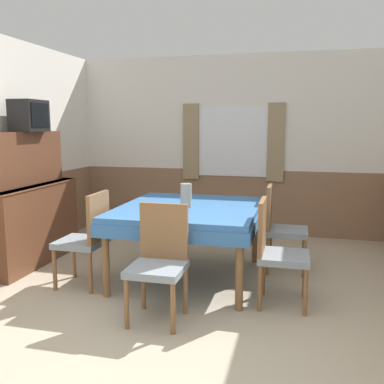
# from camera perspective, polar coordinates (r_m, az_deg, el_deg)

# --- Properties ---
(ground_plane) EXTENTS (16.00, 16.00, 0.00)m
(ground_plane) POSITION_cam_1_polar(r_m,az_deg,el_deg) (3.12, -7.67, -21.97)
(ground_plane) COLOR tan
(wall_back) EXTENTS (4.86, 0.09, 2.60)m
(wall_back) POSITION_cam_1_polar(r_m,az_deg,el_deg) (6.35, 4.80, 6.18)
(wall_back) COLOR white
(wall_back) RESTS_ON ground_plane
(wall_left) EXTENTS (0.05, 4.15, 2.60)m
(wall_left) POSITION_cam_1_polar(r_m,az_deg,el_deg) (5.46, -22.97, 5.05)
(wall_left) COLOR white
(wall_left) RESTS_ON ground_plane
(dining_table) EXTENTS (1.44, 1.57, 0.77)m
(dining_table) POSITION_cam_1_polar(r_m,az_deg,el_deg) (4.45, -0.40, -3.19)
(dining_table) COLOR #386BA8
(dining_table) RESTS_ON ground_plane
(chair_right_near) EXTENTS (0.44, 0.44, 0.95)m
(chair_right_near) POSITION_cam_1_polar(r_m,az_deg,el_deg) (3.90, 11.14, -7.47)
(chair_right_near) COLOR brown
(chair_right_near) RESTS_ON ground_plane
(chair_left_near) EXTENTS (0.44, 0.44, 0.95)m
(chair_left_near) POSITION_cam_1_polar(r_m,az_deg,el_deg) (4.38, -13.79, -5.74)
(chair_left_near) COLOR brown
(chair_left_near) RESTS_ON ground_plane
(chair_right_far) EXTENTS (0.44, 0.44, 0.95)m
(chair_right_far) POSITION_cam_1_polar(r_m,az_deg,el_deg) (4.82, 11.72, -4.34)
(chair_right_far) COLOR brown
(chair_right_far) RESTS_ON ground_plane
(chair_head_near) EXTENTS (0.44, 0.44, 0.95)m
(chair_head_near) POSITION_cam_1_polar(r_m,az_deg,el_deg) (3.58, -4.36, -8.82)
(chair_head_near) COLOR brown
(chair_head_near) RESTS_ON ground_plane
(sideboard) EXTENTS (0.46, 1.44, 1.53)m
(sideboard) POSITION_cam_1_polar(r_m,az_deg,el_deg) (5.30, -21.05, -2.00)
(sideboard) COLOR brown
(sideboard) RESTS_ON ground_plane
(tv) EXTENTS (0.29, 0.41, 0.36)m
(tv) POSITION_cam_1_polar(r_m,az_deg,el_deg) (5.27, -20.88, 9.48)
(tv) COLOR black
(tv) RESTS_ON sideboard
(vase) EXTENTS (0.11, 0.11, 0.24)m
(vase) POSITION_cam_1_polar(r_m,az_deg,el_deg) (4.35, -0.80, -0.47)
(vase) COLOR #A39989
(vase) RESTS_ON dining_table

